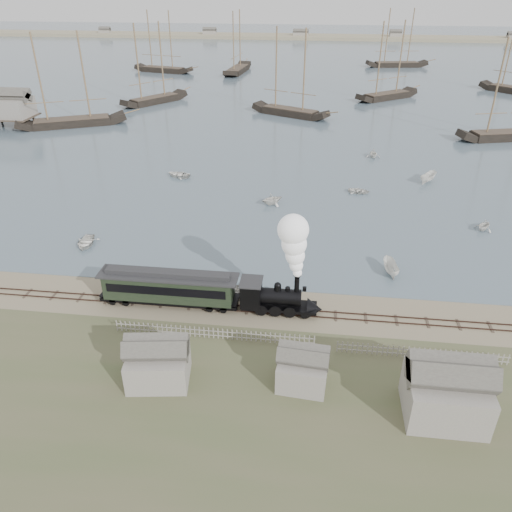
# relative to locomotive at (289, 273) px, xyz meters

# --- Properties ---
(ground) EXTENTS (600.00, 600.00, 0.00)m
(ground) POSITION_rel_locomotive_xyz_m (-0.12, 2.00, -4.76)
(ground) COLOR gray
(ground) RESTS_ON ground
(harbor_water) EXTENTS (600.00, 336.00, 0.06)m
(harbor_water) POSITION_rel_locomotive_xyz_m (-0.12, 172.00, -4.73)
(harbor_water) COLOR #485967
(harbor_water) RESTS_ON ground
(rail_track) EXTENTS (120.00, 1.80, 0.16)m
(rail_track) POSITION_rel_locomotive_xyz_m (-0.12, 0.00, -4.72)
(rail_track) COLOR #3A261F
(rail_track) RESTS_ON ground
(picket_fence_west) EXTENTS (19.00, 0.10, 1.20)m
(picket_fence_west) POSITION_rel_locomotive_xyz_m (-6.62, -5.00, -4.76)
(picket_fence_west) COLOR gray
(picket_fence_west) RESTS_ON ground
(picket_fence_east) EXTENTS (15.00, 0.10, 1.20)m
(picket_fence_east) POSITION_rel_locomotive_xyz_m (12.38, -5.50, -4.76)
(picket_fence_east) COLOR gray
(picket_fence_east) RESTS_ON ground
(shed_left) EXTENTS (5.00, 4.00, 4.10)m
(shed_left) POSITION_rel_locomotive_xyz_m (-10.12, -11.00, -4.76)
(shed_left) COLOR gray
(shed_left) RESTS_ON ground
(shed_mid) EXTENTS (4.00, 3.50, 3.60)m
(shed_mid) POSITION_rel_locomotive_xyz_m (1.88, -10.00, -4.76)
(shed_mid) COLOR gray
(shed_mid) RESTS_ON ground
(shed_right) EXTENTS (6.00, 5.00, 5.10)m
(shed_right) POSITION_rel_locomotive_xyz_m (12.88, -12.00, -4.76)
(shed_right) COLOR gray
(shed_right) RESTS_ON ground
(far_spit) EXTENTS (500.00, 20.00, 1.80)m
(far_spit) POSITION_rel_locomotive_xyz_m (-0.12, 252.00, -4.76)
(far_spit) COLOR gray
(far_spit) RESTS_ON ground
(locomotive) EXTENTS (8.31, 3.10, 10.36)m
(locomotive) POSITION_rel_locomotive_xyz_m (0.00, 0.00, 0.00)
(locomotive) COLOR black
(locomotive) RESTS_ON ground
(passenger_coach) EXTENTS (14.31, 2.76, 3.48)m
(passenger_coach) POSITION_rel_locomotive_xyz_m (-12.24, 0.00, -2.57)
(passenger_coach) COLOR black
(passenger_coach) RESTS_ON ground
(beached_dinghy) EXTENTS (3.57, 4.64, 0.89)m
(beached_dinghy) POSITION_rel_locomotive_xyz_m (-4.15, 2.73, -4.32)
(beached_dinghy) COLOR silver
(beached_dinghy) RESTS_ON ground
(rowboat_0) EXTENTS (4.35, 3.34, 0.84)m
(rowboat_0) POSITION_rel_locomotive_xyz_m (-26.40, 11.26, -4.29)
(rowboat_0) COLOR silver
(rowboat_0) RESTS_ON harbor_water
(rowboat_1) EXTENTS (4.33, 4.44, 1.78)m
(rowboat_1) POSITION_rel_locomotive_xyz_m (-4.18, 27.06, -3.81)
(rowboat_1) COLOR silver
(rowboat_1) RESTS_ON harbor_water
(rowboat_2) EXTENTS (3.91, 1.99, 1.44)m
(rowboat_2) POSITION_rel_locomotive_xyz_m (11.17, 8.97, -3.98)
(rowboat_2) COLOR silver
(rowboat_2) RESTS_ON harbor_water
(rowboat_3) EXTENTS (3.00, 3.77, 0.70)m
(rowboat_3) POSITION_rel_locomotive_xyz_m (9.00, 33.20, -4.35)
(rowboat_3) COLOR silver
(rowboat_3) RESTS_ON harbor_water
(rowboat_4) EXTENTS (3.67, 3.62, 1.46)m
(rowboat_4) POSITION_rel_locomotive_xyz_m (24.88, 22.00, -3.97)
(rowboat_4) COLOR silver
(rowboat_4) RESTS_ON harbor_water
(rowboat_5) EXTENTS (4.19, 3.81, 1.60)m
(rowboat_5) POSITION_rel_locomotive_xyz_m (20.52, 39.39, -3.91)
(rowboat_5) COLOR silver
(rowboat_5) RESTS_ON harbor_water
(rowboat_6) EXTENTS (4.11, 4.88, 0.86)m
(rowboat_6) POSITION_rel_locomotive_xyz_m (-21.05, 36.79, -4.27)
(rowboat_6) COLOR silver
(rowboat_6) RESTS_ON harbor_water
(rowboat_7) EXTENTS (3.24, 2.87, 1.58)m
(rowboat_7) POSITION_rel_locomotive_xyz_m (12.58, 51.29, -3.91)
(rowboat_7) COLOR silver
(rowboat_7) RESTS_ON harbor_water
(schooner_0) EXTENTS (23.88, 15.24, 20.00)m
(schooner_0) POSITION_rel_locomotive_xyz_m (-53.44, 65.91, 5.30)
(schooner_0) COLOR black
(schooner_0) RESTS_ON harbor_water
(schooner_1) EXTENTS (15.15, 18.32, 20.00)m
(schooner_1) POSITION_rel_locomotive_xyz_m (-41.73, 90.59, 5.30)
(schooner_1) COLOR black
(schooner_1) RESTS_ON harbor_water
(schooner_2) EXTENTS (19.76, 12.90, 20.00)m
(schooner_2) POSITION_rel_locomotive_xyz_m (-4.96, 81.50, 5.30)
(schooner_2) COLOR black
(schooner_2) RESTS_ON harbor_water
(schooner_3) EXTENTS (18.27, 15.83, 20.00)m
(schooner_3) POSITION_rel_locomotive_xyz_m (20.35, 103.31, 5.30)
(schooner_3) COLOR black
(schooner_3) RESTS_ON harbor_water
(schooner_6) EXTENTS (21.99, 10.01, 20.00)m
(schooner_6) POSITION_rel_locomotive_xyz_m (-53.21, 138.31, 5.30)
(schooner_6) COLOR black
(schooner_6) RESTS_ON harbor_water
(schooner_7) EXTENTS (7.47, 23.49, 20.00)m
(schooner_7) POSITION_rel_locomotive_xyz_m (-27.20, 140.93, 5.30)
(schooner_7) COLOR black
(schooner_7) RESTS_ON harbor_water
(schooner_8) EXTENTS (23.06, 8.78, 20.00)m
(schooner_8) POSITION_rel_locomotive_xyz_m (29.78, 160.39, 5.30)
(schooner_8) COLOR black
(schooner_8) RESTS_ON harbor_water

